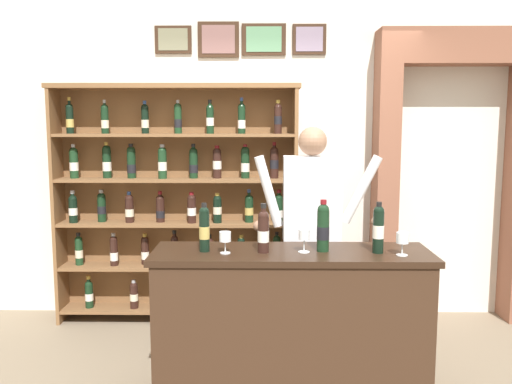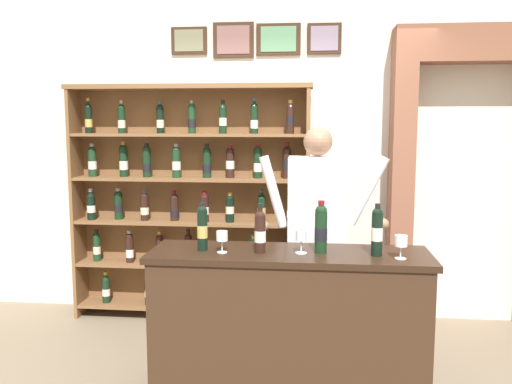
{
  "view_description": "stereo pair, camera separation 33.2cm",
  "coord_description": "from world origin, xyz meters",
  "px_view_note": "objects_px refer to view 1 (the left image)",
  "views": [
    {
      "loc": [
        -0.05,
        -3.35,
        1.76
      ],
      "look_at": [
        -0.09,
        0.17,
        1.3
      ],
      "focal_mm": 38.14,
      "sensor_mm": 36.0,
      "label": 1
    },
    {
      "loc": [
        0.28,
        -3.33,
        1.76
      ],
      "look_at": [
        -0.09,
        0.17,
        1.3
      ],
      "focal_mm": 38.14,
      "sensor_mm": 36.0,
      "label": 2
    }
  ],
  "objects_px": {
    "tasting_bottle_riserva": "(204,228)",
    "wine_glass_right": "(225,238)",
    "shopkeeper": "(312,218)",
    "wine_glass_left": "(304,236)",
    "tasting_bottle_chianti": "(323,227)",
    "wine_glass_center": "(402,239)",
    "wine_shelf": "(177,197)",
    "tasting_bottle_vin_santo": "(263,230)",
    "tasting_bottle_bianco": "(378,228)",
    "tasting_counter": "(291,323)"
  },
  "relations": [
    {
      "from": "tasting_bottle_riserva",
      "to": "wine_glass_right",
      "type": "height_order",
      "value": "tasting_bottle_riserva"
    },
    {
      "from": "shopkeeper",
      "to": "wine_glass_left",
      "type": "distance_m",
      "value": 0.58
    },
    {
      "from": "tasting_bottle_chianti",
      "to": "wine_glass_left",
      "type": "xyz_separation_m",
      "value": [
        -0.12,
        -0.03,
        -0.05
      ]
    },
    {
      "from": "tasting_bottle_chianti",
      "to": "wine_glass_center",
      "type": "height_order",
      "value": "tasting_bottle_chianti"
    },
    {
      "from": "wine_shelf",
      "to": "tasting_bottle_vin_santo",
      "type": "xyz_separation_m",
      "value": [
        0.76,
        -1.38,
        -0.01
      ]
    },
    {
      "from": "tasting_bottle_riserva",
      "to": "tasting_bottle_chianti",
      "type": "relative_size",
      "value": 0.94
    },
    {
      "from": "tasting_bottle_bianco",
      "to": "wine_glass_left",
      "type": "bearing_deg",
      "value": 179.02
    },
    {
      "from": "tasting_counter",
      "to": "shopkeeper",
      "type": "bearing_deg",
      "value": 72.04
    },
    {
      "from": "tasting_counter",
      "to": "wine_glass_center",
      "type": "xyz_separation_m",
      "value": [
        0.67,
        -0.11,
        0.58
      ]
    },
    {
      "from": "tasting_bottle_bianco",
      "to": "tasting_bottle_chianti",
      "type": "bearing_deg",
      "value": 172.95
    },
    {
      "from": "wine_glass_center",
      "to": "wine_glass_right",
      "type": "height_order",
      "value": "wine_glass_center"
    },
    {
      "from": "tasting_bottle_chianti",
      "to": "shopkeeper",
      "type": "bearing_deg",
      "value": 92.32
    },
    {
      "from": "wine_glass_center",
      "to": "tasting_bottle_vin_santo",
      "type": "bearing_deg",
      "value": 175.58
    },
    {
      "from": "shopkeeper",
      "to": "wine_glass_right",
      "type": "relative_size",
      "value": 12.64
    },
    {
      "from": "tasting_bottle_bianco",
      "to": "wine_glass_center",
      "type": "bearing_deg",
      "value": -25.93
    },
    {
      "from": "tasting_bottle_vin_santo",
      "to": "wine_shelf",
      "type": "bearing_deg",
      "value": 118.81
    },
    {
      "from": "tasting_counter",
      "to": "wine_glass_left",
      "type": "bearing_deg",
      "value": -22.92
    },
    {
      "from": "wine_shelf",
      "to": "tasting_counter",
      "type": "bearing_deg",
      "value": -55.03
    },
    {
      "from": "shopkeeper",
      "to": "tasting_bottle_riserva",
      "type": "bearing_deg",
      "value": -142.55
    },
    {
      "from": "tasting_bottle_chianti",
      "to": "wine_glass_center",
      "type": "distance_m",
      "value": 0.49
    },
    {
      "from": "tasting_bottle_riserva",
      "to": "tasting_bottle_vin_santo",
      "type": "distance_m",
      "value": 0.37
    },
    {
      "from": "wine_shelf",
      "to": "wine_glass_right",
      "type": "height_order",
      "value": "wine_shelf"
    },
    {
      "from": "wine_shelf",
      "to": "tasting_bottle_riserva",
      "type": "xyz_separation_m",
      "value": [
        0.39,
        -1.35,
        -0.0
      ]
    },
    {
      "from": "tasting_counter",
      "to": "tasting_bottle_riserva",
      "type": "relative_size",
      "value": 5.71
    },
    {
      "from": "tasting_bottle_riserva",
      "to": "tasting_bottle_vin_santo",
      "type": "height_order",
      "value": "tasting_bottle_vin_santo"
    },
    {
      "from": "tasting_bottle_chianti",
      "to": "tasting_bottle_bianco",
      "type": "bearing_deg",
      "value": -7.05
    },
    {
      "from": "tasting_counter",
      "to": "tasting_bottle_vin_santo",
      "type": "relative_size",
      "value": 5.69
    },
    {
      "from": "wine_glass_center",
      "to": "wine_glass_right",
      "type": "xyz_separation_m",
      "value": [
        -1.08,
        0.04,
        -0.01
      ]
    },
    {
      "from": "shopkeeper",
      "to": "wine_glass_left",
      "type": "relative_size",
      "value": 11.91
    },
    {
      "from": "tasting_bottle_riserva",
      "to": "tasting_bottle_vin_santo",
      "type": "xyz_separation_m",
      "value": [
        0.37,
        -0.03,
        -0.01
      ]
    },
    {
      "from": "shopkeeper",
      "to": "tasting_bottle_riserva",
      "type": "xyz_separation_m",
      "value": [
        -0.72,
        -0.55,
        0.03
      ]
    },
    {
      "from": "tasting_bottle_vin_santo",
      "to": "tasting_bottle_chianti",
      "type": "distance_m",
      "value": 0.38
    },
    {
      "from": "shopkeeper",
      "to": "wine_shelf",
      "type": "bearing_deg",
      "value": 144.29
    },
    {
      "from": "tasting_bottle_riserva",
      "to": "wine_glass_left",
      "type": "relative_size",
      "value": 2.13
    },
    {
      "from": "shopkeeper",
      "to": "wine_glass_center",
      "type": "distance_m",
      "value": 0.81
    },
    {
      "from": "tasting_bottle_chianti",
      "to": "wine_glass_right",
      "type": "xyz_separation_m",
      "value": [
        -0.61,
        -0.07,
        -0.06
      ]
    },
    {
      "from": "tasting_bottle_chianti",
      "to": "tasting_counter",
      "type": "bearing_deg",
      "value": -179.49
    },
    {
      "from": "wine_glass_right",
      "to": "tasting_bottle_vin_santo",
      "type": "bearing_deg",
      "value": 6.02
    },
    {
      "from": "tasting_bottle_vin_santo",
      "to": "wine_glass_left",
      "type": "relative_size",
      "value": 2.14
    },
    {
      "from": "tasting_counter",
      "to": "tasting_bottle_vin_santo",
      "type": "bearing_deg",
      "value": -167.45
    },
    {
      "from": "tasting_bottle_riserva",
      "to": "wine_glass_left",
      "type": "bearing_deg",
      "value": -1.61
    },
    {
      "from": "tasting_bottle_bianco",
      "to": "wine_glass_left",
      "type": "height_order",
      "value": "tasting_bottle_bianco"
    },
    {
      "from": "tasting_bottle_bianco",
      "to": "wine_glass_right",
      "type": "relative_size",
      "value": 2.35
    },
    {
      "from": "tasting_bottle_vin_santo",
      "to": "wine_glass_center",
      "type": "xyz_separation_m",
      "value": [
        0.85,
        -0.07,
        -0.04
      ]
    },
    {
      "from": "wine_glass_left",
      "to": "shopkeeper",
      "type": "bearing_deg",
      "value": 80.18
    },
    {
      "from": "tasting_counter",
      "to": "wine_glass_right",
      "type": "xyz_separation_m",
      "value": [
        -0.41,
        -0.06,
        0.57
      ]
    },
    {
      "from": "shopkeeper",
      "to": "tasting_bottle_bianco",
      "type": "bearing_deg",
      "value": -58.19
    },
    {
      "from": "tasting_bottle_chianti",
      "to": "tasting_bottle_bianco",
      "type": "relative_size",
      "value": 1.02
    },
    {
      "from": "tasting_bottle_riserva",
      "to": "tasting_bottle_chianti",
      "type": "xyz_separation_m",
      "value": [
        0.75,
        0.02,
        0.01
      ]
    },
    {
      "from": "tasting_bottle_vin_santo",
      "to": "wine_glass_left",
      "type": "xyz_separation_m",
      "value": [
        0.25,
        0.01,
        -0.04
      ]
    }
  ]
}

